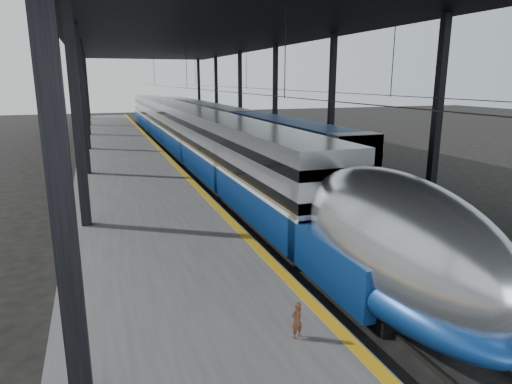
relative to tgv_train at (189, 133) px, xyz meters
name	(u,v)px	position (x,y,z in m)	size (l,w,h in m)	color
ground	(285,282)	(-2.00, -25.01, -1.88)	(160.00, 160.00, 0.00)	black
platform	(125,164)	(-5.50, -5.01, -1.38)	(6.00, 80.00, 1.00)	#4C4C4F
yellow_strip	(165,155)	(-2.70, -5.01, -0.87)	(0.30, 80.00, 0.01)	gold
rails	(236,163)	(2.50, -5.01, -1.80)	(6.52, 80.00, 0.16)	slate
canopy	(198,35)	(-0.10, -5.01, 7.24)	(18.00, 75.00, 9.47)	black
tgv_train	(189,133)	(0.00, 0.00, 0.00)	(2.80, 65.20, 4.01)	silver
second_train	(218,123)	(5.00, 9.36, -0.07)	(2.58, 56.05, 3.56)	navy
child	(297,320)	(-3.66, -29.46, -0.48)	(0.29, 0.19, 0.80)	#512E1B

